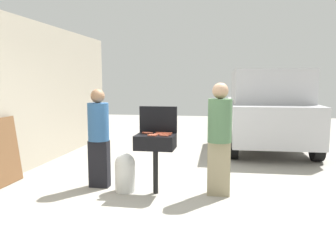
{
  "coord_description": "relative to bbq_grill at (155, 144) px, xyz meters",
  "views": [
    {
      "loc": [
        0.96,
        -5.13,
        1.75
      ],
      "look_at": [
        -0.03,
        0.48,
        1.0
      ],
      "focal_mm": 36.91,
      "sensor_mm": 36.0,
      "label": 1
    }
  ],
  "objects": [
    {
      "name": "bbq_grill",
      "position": [
        0.0,
        0.0,
        0.0
      ],
      "size": [
        0.6,
        0.44,
        0.93
      ],
      "color": "black",
      "rests_on": "ground"
    },
    {
      "name": "hot_dog_7",
      "position": [
        0.13,
        0.08,
        0.16
      ],
      "size": [
        0.13,
        0.04,
        0.03
      ],
      "primitive_type": "cylinder",
      "rotation": [
        0.0,
        1.57,
        -0.07
      ],
      "color": "#B74C33",
      "rests_on": "bbq_grill"
    },
    {
      "name": "hot_dog_1",
      "position": [
        -0.12,
        0.06,
        0.16
      ],
      "size": [
        0.13,
        0.03,
        0.03
      ],
      "primitive_type": "cylinder",
      "rotation": [
        0.0,
        1.57,
        0.03
      ],
      "color": "#C6593D",
      "rests_on": "bbq_grill"
    },
    {
      "name": "hot_dog_0",
      "position": [
        0.1,
        0.04,
        0.16
      ],
      "size": [
        0.13,
        0.03,
        0.03
      ],
      "primitive_type": "cylinder",
      "rotation": [
        0.0,
        1.57,
        -0.02
      ],
      "color": "#AD4228",
      "rests_on": "bbq_grill"
    },
    {
      "name": "hot_dog_4",
      "position": [
        0.05,
        -0.03,
        0.16
      ],
      "size": [
        0.13,
        0.03,
        0.03
      ],
      "primitive_type": "cylinder",
      "rotation": [
        0.0,
        1.57,
        -0.06
      ],
      "color": "#B74C33",
      "rests_on": "bbq_grill"
    },
    {
      "name": "house_wall_side",
      "position": [
        -2.85,
        1.02,
        0.69
      ],
      "size": [
        0.24,
        8.0,
        2.94
      ],
      "primitive_type": "cube",
      "color": "#B2A893",
      "rests_on": "ground"
    },
    {
      "name": "hot_dog_3",
      "position": [
        0.18,
        -0.03,
        0.16
      ],
      "size": [
        0.13,
        0.03,
        0.03
      ],
      "primitive_type": "cylinder",
      "rotation": [
        0.0,
        1.57,
        -0.02
      ],
      "color": "#AD4228",
      "rests_on": "bbq_grill"
    },
    {
      "name": "hot_dog_10",
      "position": [
        0.18,
        0.12,
        0.16
      ],
      "size": [
        0.13,
        0.03,
        0.03
      ],
      "primitive_type": "cylinder",
      "rotation": [
        0.0,
        1.57,
        -0.01
      ],
      "color": "#C6593D",
      "rests_on": "bbq_grill"
    },
    {
      "name": "person_right",
      "position": [
        0.97,
        0.1,
        0.15
      ],
      "size": [
        0.36,
        0.36,
        1.72
      ],
      "rotation": [
        0.0,
        0.0,
        2.95
      ],
      "color": "gray",
      "rests_on": "ground"
    },
    {
      "name": "hot_dog_6",
      "position": [
        0.05,
        0.12,
        0.16
      ],
      "size": [
        0.13,
        0.04,
        0.03
      ],
      "primitive_type": "cylinder",
      "rotation": [
        0.0,
        1.57,
        -0.1
      ],
      "color": "#AD4228",
      "rests_on": "bbq_grill"
    },
    {
      "name": "leaning_board",
      "position": [
        -2.6,
        -0.06,
        -0.21
      ],
      "size": [
        0.16,
        0.9,
        1.13
      ],
      "primitive_type": "cube",
      "rotation": [
        0.0,
        -0.11,
        0.0
      ],
      "color": "brown",
      "rests_on": "ground"
    },
    {
      "name": "ground_plane",
      "position": [
        0.14,
        0.02,
        -0.78
      ],
      "size": [
        24.0,
        24.0,
        0.0
      ],
      "primitive_type": "plane",
      "color": "#9E998E"
    },
    {
      "name": "hot_dog_9",
      "position": [
        -0.01,
        -0.11,
        0.16
      ],
      "size": [
        0.13,
        0.03,
        0.03
      ],
      "primitive_type": "cylinder",
      "rotation": [
        0.0,
        1.57,
        0.02
      ],
      "color": "#C6593D",
      "rests_on": "bbq_grill"
    },
    {
      "name": "propane_tank",
      "position": [
        -0.5,
        0.01,
        -0.46
      ],
      "size": [
        0.32,
        0.32,
        0.62
      ],
      "color": "silver",
      "rests_on": "ground"
    },
    {
      "name": "hot_dog_5",
      "position": [
        -0.17,
        0.09,
        0.16
      ],
      "size": [
        0.13,
        0.03,
        0.03
      ],
      "primitive_type": "cylinder",
      "rotation": [
        0.0,
        1.57,
        -0.0
      ],
      "color": "#B74C33",
      "rests_on": "bbq_grill"
    },
    {
      "name": "hot_dog_2",
      "position": [
        0.16,
        -0.13,
        0.16
      ],
      "size": [
        0.13,
        0.04,
        0.03
      ],
      "primitive_type": "cylinder",
      "rotation": [
        0.0,
        1.57,
        -0.09
      ],
      "color": "#C6593D",
      "rests_on": "bbq_grill"
    },
    {
      "name": "hot_dog_8",
      "position": [
        -0.02,
        -0.16,
        0.16
      ],
      "size": [
        0.13,
        0.04,
        0.03
      ],
      "primitive_type": "cylinder",
      "rotation": [
        0.0,
        1.57,
        -0.11
      ],
      "color": "#C6593D",
      "rests_on": "bbq_grill"
    },
    {
      "name": "grill_lid_open",
      "position": [
        -0.0,
        0.22,
        0.35
      ],
      "size": [
        0.6,
        0.05,
        0.42
      ],
      "primitive_type": "cube",
      "color": "black",
      "rests_on": "bbq_grill"
    },
    {
      "name": "person_left",
      "position": [
        -0.98,
        0.17,
        0.09
      ],
      "size": [
        0.34,
        0.34,
        1.62
      ],
      "rotation": [
        0.0,
        0.0,
        -0.05
      ],
      "color": "black",
      "rests_on": "ground"
    },
    {
      "name": "parked_minivan",
      "position": [
        2.08,
        4.21,
        0.24
      ],
      "size": [
        2.13,
        4.45,
        2.02
      ],
      "rotation": [
        0.0,
        0.0,
        3.17
      ],
      "color": "#B7B7BC",
      "rests_on": "ground"
    }
  ]
}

